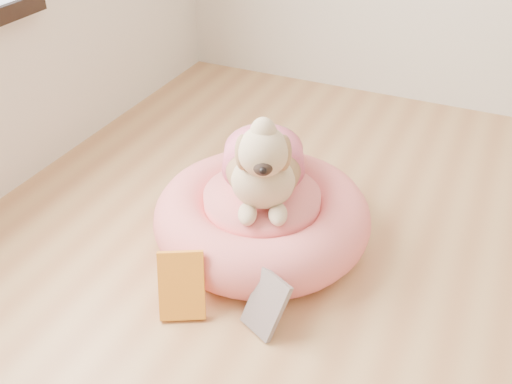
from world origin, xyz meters
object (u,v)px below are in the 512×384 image
at_px(book_yellow, 182,285).
at_px(book_white, 266,305).
at_px(dog, 263,147).
at_px(pet_bed, 262,217).

xyz_separation_m(book_yellow, book_white, (0.25, 0.05, -0.01)).
distance_m(dog, book_white, 0.51).
relative_size(pet_bed, book_white, 4.13).
relative_size(pet_bed, dog, 1.57).
relative_size(dog, book_yellow, 2.32).
distance_m(book_yellow, book_white, 0.26).
height_order(book_yellow, book_white, book_yellow).
bearing_deg(book_yellow, book_white, -17.54).
xyz_separation_m(dog, book_yellow, (-0.08, -0.42, -0.27)).
bearing_deg(book_white, book_yellow, -144.28).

